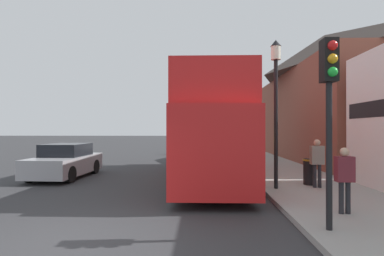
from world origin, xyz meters
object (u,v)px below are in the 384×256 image
at_px(pedestrian_nearest, 345,174).
at_px(lamp_post_third, 229,114).
at_px(parked_car_far_side, 65,162).
at_px(lamp_post_second, 245,109).
at_px(pedestrian_second, 317,159).
at_px(lamp_post_nearest, 276,87).
at_px(parked_car_ahead_of_bus, 214,150).
at_px(litter_bin, 310,171).
at_px(tour_bus, 209,136).
at_px(traffic_signal, 329,90).

height_order(pedestrian_nearest, lamp_post_third, lamp_post_third).
height_order(parked_car_far_side, lamp_post_second, lamp_post_second).
height_order(pedestrian_second, lamp_post_nearest, lamp_post_nearest).
relative_size(parked_car_ahead_of_bus, parked_car_far_side, 1.04).
relative_size(parked_car_far_side, litter_bin, 4.44).
xyz_separation_m(tour_bus, litter_bin, (3.54, -2.20, -1.18)).
height_order(tour_bus, parked_car_ahead_of_bus, tour_bus).
bearing_deg(tour_bus, parked_car_far_side, -179.52).
bearing_deg(parked_car_ahead_of_bus, traffic_signal, -83.70).
bearing_deg(lamp_post_nearest, litter_bin, 27.85).
xyz_separation_m(pedestrian_second, lamp_post_third, (-1.51, 15.26, 2.29)).
bearing_deg(tour_bus, pedestrian_second, -37.64).
relative_size(pedestrian_nearest, lamp_post_second, 0.34).
height_order(parked_car_far_side, traffic_signal, traffic_signal).
relative_size(traffic_signal, lamp_post_second, 0.82).
distance_m(parked_car_far_side, traffic_signal, 11.25).
height_order(lamp_post_nearest, litter_bin, lamp_post_nearest).
bearing_deg(pedestrian_second, parked_car_far_side, 164.78).
relative_size(parked_car_ahead_of_bus, litter_bin, 4.64).
bearing_deg(tour_bus, parked_car_ahead_of_bus, 86.16).
bearing_deg(lamp_post_second, pedestrian_nearest, -85.92).
relative_size(traffic_signal, litter_bin, 4.08).
distance_m(lamp_post_nearest, lamp_post_third, 15.43).
xyz_separation_m(lamp_post_third, litter_bin, (1.46, -14.70, -2.78)).
xyz_separation_m(parked_car_ahead_of_bus, pedestrian_second, (3.04, -11.09, 0.50)).
relative_size(tour_bus, pedestrian_second, 6.60).
relative_size(parked_car_ahead_of_bus, pedestrian_nearest, 2.76).
distance_m(pedestrian_nearest, lamp_post_second, 10.97).
xyz_separation_m(parked_car_ahead_of_bus, parked_car_far_side, (-6.88, -8.39, 0.07)).
relative_size(lamp_post_second, lamp_post_third, 0.97).
height_order(parked_car_far_side, lamp_post_nearest, lamp_post_nearest).
relative_size(tour_bus, lamp_post_second, 2.36).
relative_size(lamp_post_nearest, lamp_post_second, 1.09).
bearing_deg(lamp_post_second, parked_car_ahead_of_bus, 115.56).
relative_size(parked_car_far_side, lamp_post_third, 0.86).
bearing_deg(lamp_post_second, pedestrian_second, -79.89).
xyz_separation_m(parked_car_far_side, pedestrian_second, (9.93, -2.70, 0.43)).
distance_m(parked_car_ahead_of_bus, traffic_signal, 15.68).
xyz_separation_m(pedestrian_nearest, pedestrian_second, (0.58, 3.17, 0.05)).
distance_m(traffic_signal, litter_bin, 5.58).
bearing_deg(parked_car_far_side, lamp_post_second, -148.58).
relative_size(parked_car_far_side, pedestrian_nearest, 2.64).
bearing_deg(lamp_post_third, pedestrian_nearest, -87.12).
distance_m(parked_car_ahead_of_bus, pedestrian_second, 11.51).
relative_size(pedestrian_nearest, lamp_post_third, 0.33).
bearing_deg(lamp_post_third, litter_bin, -84.32).
xyz_separation_m(parked_car_far_side, lamp_post_third, (8.41, 12.56, 2.72)).
xyz_separation_m(pedestrian_nearest, lamp_post_nearest, (-0.85, 3.00, 2.49)).
bearing_deg(pedestrian_nearest, lamp_post_nearest, 105.91).
bearing_deg(lamp_post_third, pedestrian_second, -84.35).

